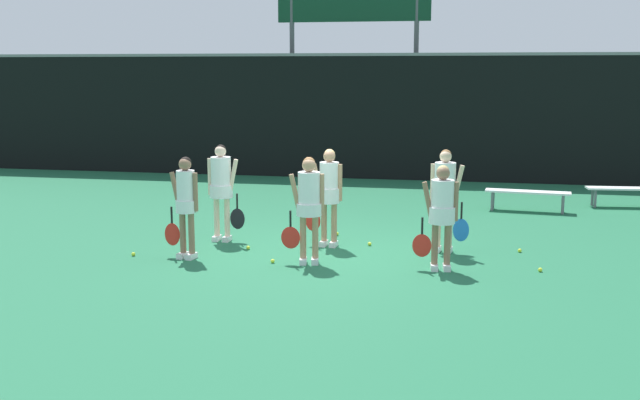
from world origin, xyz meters
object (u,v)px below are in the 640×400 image
Objects in this scene: bench_far at (629,190)px; tennis_ball_0 at (133,254)px; tennis_ball_1 at (370,244)px; tennis_ball_6 at (337,234)px; player_5 at (445,192)px; tennis_ball_4 at (520,251)px; scoreboard at (353,11)px; player_2 at (442,209)px; tennis_ball_2 at (540,270)px; tennis_ball_5 at (248,248)px; player_3 at (221,184)px; tennis_ball_3 at (273,261)px; player_4 at (329,189)px; bench_courtside at (528,194)px; player_1 at (309,201)px; player_0 at (186,200)px.

bench_far is 28.30× the size of tennis_ball_0.
tennis_ball_6 reaches higher than tennis_ball_1.
player_5 is (-3.92, -5.01, 0.65)m from bench_far.
tennis_ball_1 is 1.02× the size of tennis_ball_4.
scoreboard reaches higher than tennis_ball_1.
tennis_ball_2 is at bearing 0.58° from player_2.
tennis_ball_0 reaches higher than tennis_ball_5.
player_3 is 2.02m from tennis_ball_0.
tennis_ball_3 is 1.02× the size of tennis_ball_5.
scoreboard is 3.45× the size of player_4.
player_3 reaches higher than tennis_ball_2.
player_1 reaches higher than bench_courtside.
player_0 is at bearing -96.04° from scoreboard.
player_5 is 24.22× the size of tennis_ball_6.
player_1 is at bearing -30.04° from tennis_ball_5.
tennis_ball_0 is at bearing -177.37° from tennis_ball_2.
tennis_ball_0 is (-8.95, -6.30, -0.35)m from bench_far.
bench_courtside is 28.15× the size of tennis_ball_4.
player_1 is 23.70× the size of tennis_ball_6.
scoreboard is at bearing 115.20° from tennis_ball_4.
player_0 is (-1.11, -10.50, -3.69)m from scoreboard.
bench_courtside is 27.56× the size of tennis_ball_0.
tennis_ball_0 is 1.00× the size of tennis_ball_2.
player_4 is 1.72m from tennis_ball_5.
player_5 is 5.29m from tennis_ball_0.
player_4 is at bearing -167.95° from tennis_ball_1.
player_3 is at bearing -176.13° from player_4.
bench_far is 8.65m from player_1.
tennis_ball_0 is (-5.03, -1.29, -1.00)m from player_5.
tennis_ball_1 is at bearing 127.66° from player_2.
player_1 is at bearing 10.15° from tennis_ball_3.
tennis_ball_1 is (3.75, 1.49, -0.00)m from tennis_ball_0.
tennis_ball_3 is at bearing -176.00° from tennis_ball_2.
bench_far is 1.08× the size of player_5.
player_1 reaches higher than tennis_ball_1.
tennis_ball_0 is 4.03m from tennis_ball_1.
tennis_ball_2 is at bearing -117.80° from bench_far.
player_1 is 1.87m from tennis_ball_1.
player_0 is 1.33m from player_3.
player_2 reaches higher than tennis_ball_4.
tennis_ball_2 is 1.23m from tennis_ball_4.
player_4 is 1.78m from tennis_ball_3.
player_3 reaches higher than bench_far.
player_1 is at bearing -92.70° from tennis_ball_6.
player_4 is 1.27m from tennis_ball_6.
player_4 reaches higher than player_0.
tennis_ball_3 is (1.45, -0.04, -0.94)m from player_0.
player_5 is at bearing -72.10° from scoreboard.
tennis_ball_3 reaches higher than tennis_ball_5.
bench_courtside is 4.43m from player_5.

